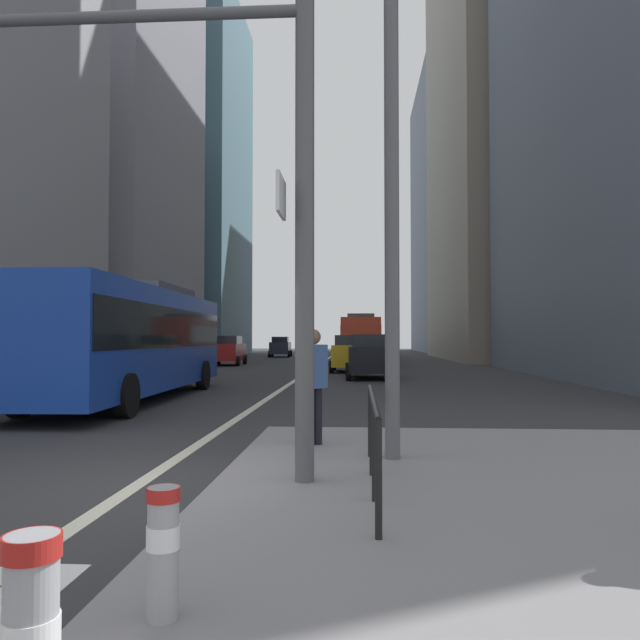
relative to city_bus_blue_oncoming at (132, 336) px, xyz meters
The scene contains 18 objects.
ground_plane 11.03m from the city_bus_blue_oncoming, 69.63° to the left, with size 160.00×160.00×0.00m, color #303033.
lane_centre_line 20.63m from the city_bus_blue_oncoming, 79.38° to the left, with size 0.20×80.00×0.01m, color beige.
office_tower_left_mid 33.83m from the city_bus_blue_oncoming, 114.74° to the left, with size 10.62×16.49×37.87m, color gray.
office_tower_left_far 51.32m from the city_bus_blue_oncoming, 104.63° to the left, with size 11.90×16.46×38.06m, color slate.
office_tower_right_mid 46.68m from the city_bus_blue_oncoming, 60.47° to the left, with size 13.77×24.23×43.73m, color gray.
office_tower_right_far 71.02m from the city_bus_blue_oncoming, 72.49° to the left, with size 12.07×25.04×36.71m, color slate.
city_bus_blue_oncoming is the anchor object (origin of this frame).
city_bus_red_receding 26.94m from the city_bus_blue_oncoming, 75.72° to the left, with size 2.76×11.38×3.40m.
city_bus_red_distant 42.71m from the city_bus_blue_oncoming, 80.69° to the left, with size 2.82×11.82×3.40m.
car_oncoming_mid 40.79m from the city_bus_blue_oncoming, 91.40° to the left, with size 2.21×4.46×1.94m.
car_receding_near 16.46m from the city_bus_blue_oncoming, 68.60° to the left, with size 2.07×4.29×1.94m.
car_receding_far 12.15m from the city_bus_blue_oncoming, 55.32° to the left, with size 2.13×4.41×1.94m.
car_oncoming_far 22.85m from the city_bus_blue_oncoming, 95.46° to the left, with size 2.12×4.06×1.94m.
traffic_signal_gantry 11.02m from the city_bus_blue_oncoming, 67.80° to the right, with size 5.33×0.65×6.00m.
street_lamp_post 11.56m from the city_bus_blue_oncoming, 51.39° to the right, with size 5.50×0.32×8.00m.
bollard_left 14.43m from the city_bus_blue_oncoming, 68.37° to the right, with size 0.20×0.20×0.75m.
pedestrian_railing 12.18m from the city_bus_blue_oncoming, 57.16° to the right, with size 0.06×3.46×0.98m.
pedestrian_waiting 9.59m from the city_bus_blue_oncoming, 53.10° to the right, with size 0.44×0.43×1.75m.
Camera 1 is at (2.64, -7.01, 1.76)m, focal length 33.91 mm.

